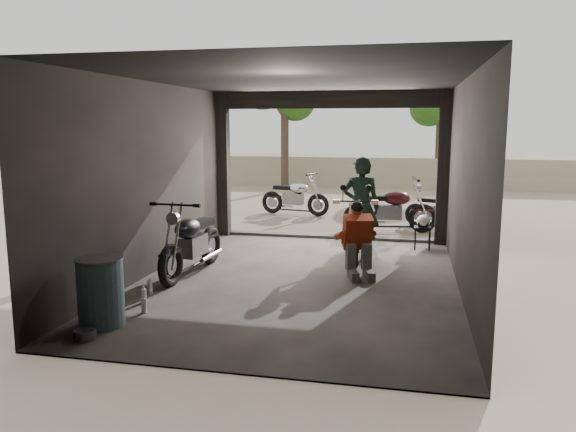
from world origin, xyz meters
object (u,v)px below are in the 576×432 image
at_px(outside_bike_a, 295,194).
at_px(outside_bike_b, 391,205).
at_px(helmet, 423,221).
at_px(main_bike, 355,228).
at_px(outside_bike_c, 441,207).
at_px(oil_drum, 101,293).
at_px(stool, 423,231).
at_px(sign_post, 477,171).
at_px(rider, 361,207).
at_px(left_bike, 192,237).
at_px(mechanic, 359,242).

height_order(outside_bike_a, outside_bike_b, outside_bike_b).
bearing_deg(helmet, main_bike, -125.39).
relative_size(outside_bike_a, outside_bike_c, 1.12).
bearing_deg(oil_drum, outside_bike_a, 86.26).
bearing_deg(outside_bike_c, stool, -167.49).
height_order(main_bike, sign_post, sign_post).
distance_m(outside_bike_a, rider, 5.15).
xyz_separation_m(left_bike, rider, (2.65, 1.94, 0.31)).
distance_m(left_bike, outside_bike_a, 6.59).
xyz_separation_m(main_bike, oil_drum, (-2.74, -4.23, -0.17)).
bearing_deg(outside_bike_c, outside_bike_b, 146.93).
xyz_separation_m(mechanic, sign_post, (2.21, 3.69, 0.90)).
relative_size(outside_bike_b, helmet, 6.79).
relative_size(outside_bike_a, rider, 0.92).
bearing_deg(stool, mechanic, -114.57).
xyz_separation_m(left_bike, outside_bike_a, (0.42, 6.57, -0.05)).
distance_m(outside_bike_b, rider, 2.61).
bearing_deg(outside_bike_c, helmet, -167.24).
distance_m(left_bike, rider, 3.30).
bearing_deg(rider, helmet, -145.98).
relative_size(main_bike, left_bike, 0.95).
distance_m(mechanic, stool, 2.58).
relative_size(outside_bike_c, mechanic, 1.31).
bearing_deg(outside_bike_b, rider, 160.13).
distance_m(main_bike, helmet, 1.64).
bearing_deg(sign_post, stool, -133.88).
height_order(main_bike, left_bike, left_bike).
distance_m(outside_bike_c, rider, 3.74).
xyz_separation_m(left_bike, outside_bike_b, (3.12, 4.49, -0.00)).
distance_m(stool, helmet, 0.20).
distance_m(outside_bike_b, mechanic, 4.09).
bearing_deg(sign_post, outside_bike_c, 116.06).
bearing_deg(stool, sign_post, 49.90).
xyz_separation_m(stool, oil_drum, (-4.00, -5.32, 0.04)).
distance_m(stool, sign_post, 2.08).
height_order(outside_bike_c, helmet, outside_bike_c).
xyz_separation_m(main_bike, outside_bike_c, (1.72, 3.60, -0.07)).
bearing_deg(outside_bike_a, oil_drum, -171.87).
bearing_deg(mechanic, outside_bike_a, 92.93).
bearing_deg(stool, outside_bike_c, 79.46).
xyz_separation_m(outside_bike_b, rider, (-0.47, -2.55, 0.31)).
relative_size(main_bike, outside_bike_b, 0.95).
xyz_separation_m(stool, sign_post, (1.13, 1.35, 1.11)).
bearing_deg(main_bike, mechanic, -86.95).
relative_size(outside_bike_a, sign_post, 0.78).
distance_m(helmet, sign_post, 2.00).
bearing_deg(sign_post, mechanic, -124.65).
bearing_deg(left_bike, mechanic, 12.58).
distance_m(left_bike, outside_bike_c, 6.80).
xyz_separation_m(outside_bike_b, mechanic, (-0.37, -4.07, -0.04)).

